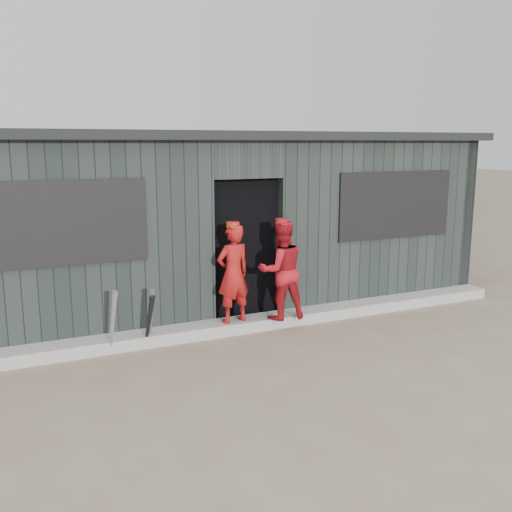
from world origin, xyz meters
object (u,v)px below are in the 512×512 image
bat_mid (151,317)px  bat_right (149,322)px  player_red_left (233,274)px  player_grey_back (274,274)px  bat_left (113,323)px  dugout (211,219)px  player_red_right (281,270)px

bat_mid → bat_right: bearing=-122.3°
player_red_left → player_grey_back: (0.92, 0.67, -0.23)m
player_red_left → bat_right: bearing=-2.4°
bat_left → bat_mid: bearing=15.0°
bat_mid → player_grey_back: 2.20m
bat_right → dugout: 2.59m
player_red_right → bat_mid: bearing=4.4°
bat_left → player_red_right: player_red_right is taller
bat_left → bat_right: bearing=8.8°
bat_left → dugout: (1.95, 1.95, 0.87)m
bat_left → dugout: bearing=45.0°
bat_left → bat_right: (0.44, 0.07, -0.07)m
player_grey_back → dugout: (-0.59, 1.06, 0.72)m
player_red_left → bat_left: bearing=-2.1°
bat_mid → player_red_left: bearing=4.7°
player_red_left → player_grey_back: player_red_left is taller
bat_left → player_red_right: (2.25, 0.09, 0.40)m
bat_right → player_red_right: (1.80, 0.03, 0.47)m
player_red_left → dugout: dugout is taller
bat_mid → dugout: (1.47, 1.82, 0.90)m
bat_left → player_grey_back: size_ratio=0.75×
bat_mid → player_red_left: 1.21m
bat_right → dugout: size_ratio=0.08×
player_red_right → player_grey_back: 0.88m
bat_left → player_red_left: 1.67m
bat_left → bat_mid: 0.50m
player_red_left → player_grey_back: size_ratio=1.14×
bat_right → player_red_left: size_ratio=0.54×
player_grey_back → bat_left: bearing=25.4°
bat_left → player_grey_back: bearing=19.3°
bat_mid → player_grey_back: size_ratio=0.68×
player_red_left → player_red_right: bearing=158.8°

